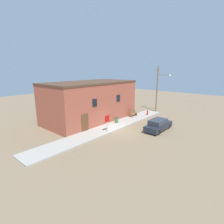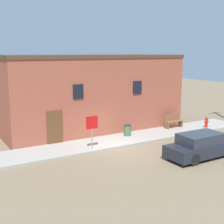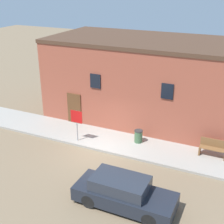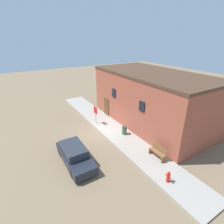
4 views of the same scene
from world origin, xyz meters
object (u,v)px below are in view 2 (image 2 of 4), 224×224
(trash_bin, at_px, (128,130))
(parked_car, at_px, (202,146))
(bench, at_px, (173,121))
(stop_sign, at_px, (92,126))
(fire_hydrant, at_px, (206,122))

(trash_bin, bearing_deg, parked_car, -76.57)
(bench, xyz_separation_m, trash_bin, (-4.23, -0.18, -0.08))
(stop_sign, relative_size, parked_car, 0.44)
(bench, bearing_deg, parked_car, -117.66)
(fire_hydrant, relative_size, trash_bin, 1.05)
(stop_sign, relative_size, trash_bin, 2.54)
(stop_sign, distance_m, trash_bin, 3.77)
(fire_hydrant, height_order, stop_sign, stop_sign)
(stop_sign, height_order, trash_bin, stop_sign)
(bench, bearing_deg, stop_sign, -168.65)
(parked_car, bearing_deg, stop_sign, 138.93)
(fire_hydrant, distance_m, stop_sign, 9.83)
(stop_sign, xyz_separation_m, parked_car, (4.68, -4.08, -0.85))
(fire_hydrant, xyz_separation_m, stop_sign, (-9.78, -0.28, 0.96))
(fire_hydrant, bearing_deg, stop_sign, -178.35)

